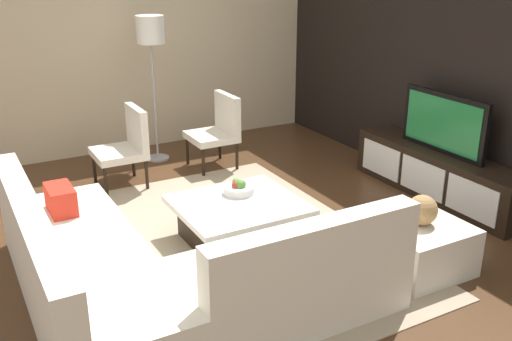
% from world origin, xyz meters
% --- Properties ---
extents(ground_plane, '(14.00, 14.00, 0.00)m').
position_xyz_m(ground_plane, '(0.00, 0.00, 0.00)').
color(ground_plane, '#4C301C').
extents(feature_wall_back, '(6.40, 0.12, 2.80)m').
position_xyz_m(feature_wall_back, '(0.00, 2.70, 1.40)').
color(feature_wall_back, black).
rests_on(feature_wall_back, ground).
extents(side_wall_left, '(0.12, 5.20, 2.80)m').
position_xyz_m(side_wall_left, '(-3.20, 0.20, 1.40)').
color(side_wall_left, beige).
rests_on(side_wall_left, ground).
extents(area_rug, '(3.42, 2.46, 0.01)m').
position_xyz_m(area_rug, '(-0.10, 0.00, 0.01)').
color(area_rug, tan).
rests_on(area_rug, ground).
extents(media_console, '(2.09, 0.44, 0.50)m').
position_xyz_m(media_console, '(0.00, 2.40, 0.25)').
color(media_console, black).
rests_on(media_console, ground).
extents(television, '(1.08, 0.06, 0.61)m').
position_xyz_m(television, '(0.00, 2.40, 0.81)').
color(television, black).
rests_on(television, media_console).
extents(sectional_couch, '(2.47, 2.43, 0.83)m').
position_xyz_m(sectional_couch, '(0.53, -0.86, 0.29)').
color(sectional_couch, silver).
rests_on(sectional_couch, ground).
extents(coffee_table, '(0.96, 1.06, 0.38)m').
position_xyz_m(coffee_table, '(-0.10, 0.10, 0.20)').
color(coffee_table, black).
rests_on(coffee_table, ground).
extents(accent_chair_near, '(0.55, 0.53, 0.87)m').
position_xyz_m(accent_chair_near, '(-1.90, -0.33, 0.49)').
color(accent_chair_near, black).
rests_on(accent_chair_near, ground).
extents(floor_lamp, '(0.33, 0.33, 1.75)m').
position_xyz_m(floor_lamp, '(-2.56, 0.24, 1.48)').
color(floor_lamp, '#A5A5AA').
rests_on(floor_lamp, ground).
extents(ottoman, '(0.70, 0.70, 0.40)m').
position_xyz_m(ottoman, '(1.02, 1.15, 0.20)').
color(ottoman, silver).
rests_on(ottoman, ground).
extents(fruit_bowl, '(0.28, 0.28, 0.14)m').
position_xyz_m(fruit_bowl, '(-0.28, 0.20, 0.43)').
color(fruit_bowl, silver).
rests_on(fruit_bowl, coffee_table).
extents(accent_chair_far, '(0.55, 0.52, 0.87)m').
position_xyz_m(accent_chair_far, '(-1.97, 0.81, 0.49)').
color(accent_chair_far, black).
rests_on(accent_chair_far, ground).
extents(decorative_ball, '(0.24, 0.24, 0.24)m').
position_xyz_m(decorative_ball, '(1.02, 1.15, 0.52)').
color(decorative_ball, '#AD8451').
rests_on(decorative_ball, ottoman).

